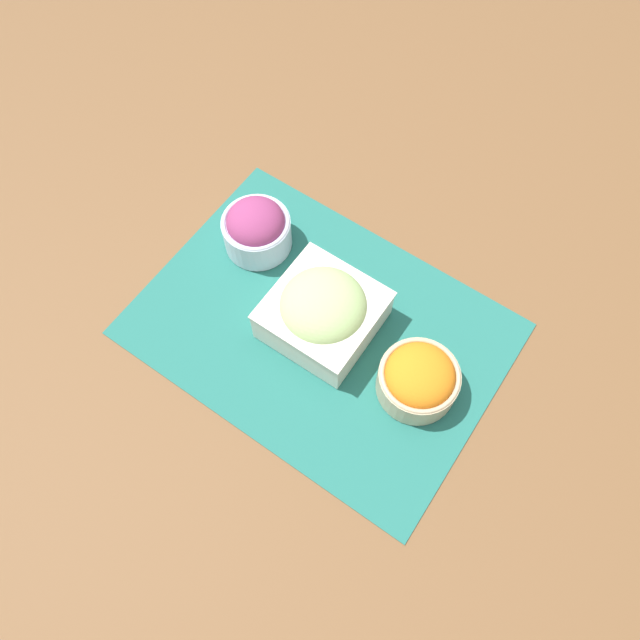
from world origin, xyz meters
name	(u,v)px	position (x,y,z in m)	size (l,w,h in m)	color
ground_plane	(320,329)	(0.00, 0.00, 0.00)	(3.00, 3.00, 0.00)	brown
placemat	(320,329)	(0.00, 0.00, 0.00)	(0.57, 0.42, 0.00)	#236B60
onion_bowl	(256,228)	(0.18, -0.08, 0.05)	(0.12, 0.12, 0.09)	silver
carrot_bowl	(417,381)	(-0.18, 0.00, 0.04)	(0.12, 0.12, 0.08)	#C6B28E
cucumber_bowl	(321,310)	(0.00, -0.01, 0.05)	(0.17, 0.17, 0.10)	silver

